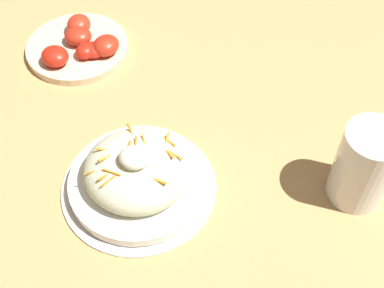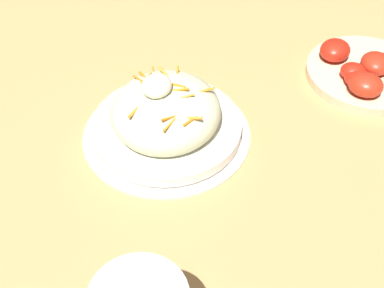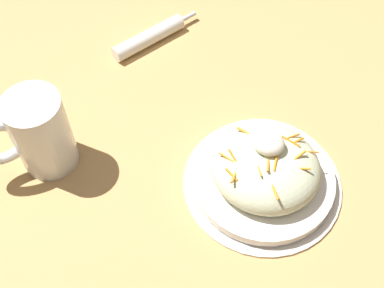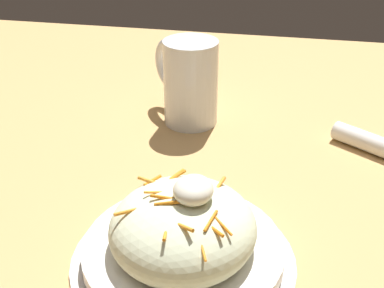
% 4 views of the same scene
% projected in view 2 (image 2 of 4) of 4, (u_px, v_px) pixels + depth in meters
% --- Properties ---
extents(ground_plane, '(1.43, 1.43, 0.00)m').
position_uv_depth(ground_plane, '(168.00, 173.00, 0.70)').
color(ground_plane, tan).
extents(salad_plate, '(0.23, 0.23, 0.10)m').
position_uv_depth(salad_plate, '(166.00, 118.00, 0.72)').
color(salad_plate, white).
rests_on(salad_plate, ground_plane).
extents(tomato_plate, '(0.19, 0.19, 0.05)m').
position_uv_depth(tomato_plate, '(366.00, 71.00, 0.83)').
color(tomato_plate, beige).
rests_on(tomato_plate, ground_plane).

